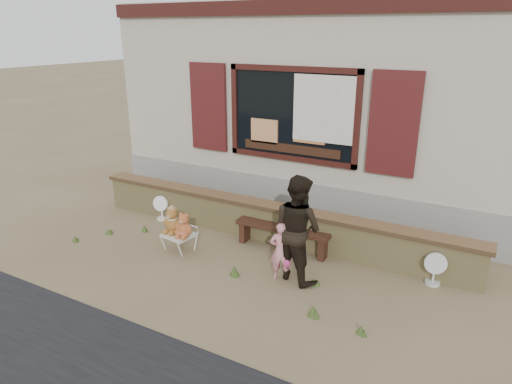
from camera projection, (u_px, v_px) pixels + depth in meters
The scene contains 12 objects.
ground at pixel (238, 262), 7.25m from camera, with size 80.00×80.00×0.00m, color brown.
shopfront at pixel (339, 100), 10.29m from camera, with size 8.04×5.13×4.00m.
brick_wall at pixel (267, 221), 7.96m from camera, with size 7.10×0.36×0.67m.
bench at pixel (283, 232), 7.60m from camera, with size 1.65×0.38×0.42m.
folding_chair at pixel (179, 236), 7.57m from camera, with size 0.53×0.49×0.29m.
teddy_bear_left at pixel (172, 219), 7.56m from camera, with size 0.33×0.29×0.45m, color brown, non-canonical shape.
teddy_bear_right at pixel (184, 224), 7.41m from camera, with size 0.31×0.27×0.42m, color brown, non-canonical shape.
child at pixel (281, 251), 6.62m from camera, with size 0.33×0.22×0.90m, color pink.
adult at pixel (297, 228), 6.54m from camera, with size 0.78×0.61×1.60m, color black.
fan_left at pixel (162, 207), 8.82m from camera, with size 0.31×0.21×0.49m.
fan_right at pixel (435, 268), 6.55m from camera, with size 0.33×0.21×0.51m.
grass_tufts at pixel (224, 270), 6.89m from camera, with size 5.26×1.15×0.16m.
Camera 1 is at (3.35, -5.52, 3.48)m, focal length 32.00 mm.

